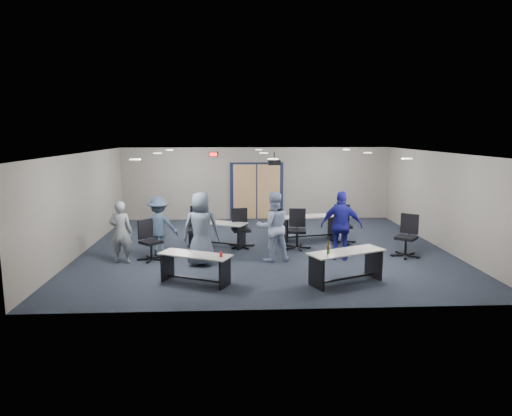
{
  "coord_description": "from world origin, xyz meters",
  "views": [
    {
      "loc": [
        -0.87,
        -12.51,
        3.25
      ],
      "look_at": [
        -0.26,
        -0.3,
        1.22
      ],
      "focal_mm": 32.0,
      "sensor_mm": 36.0,
      "label": 1
    }
  ],
  "objects_px": {
    "person_navy": "(342,226)",
    "chair_back_b": "(241,228)",
    "table_front_right": "(346,261)",
    "chair_back_a": "(198,229)",
    "table_back_right": "(309,223)",
    "chair_loose_right": "(406,236)",
    "person_lightblue": "(273,227)",
    "table_back_left": "(217,230)",
    "person_back": "(159,226)",
    "person_gray": "(121,232)",
    "person_plaid": "(201,229)",
    "chair_back_c": "(297,229)",
    "chair_back_d": "(343,224)",
    "chair_loose_left": "(151,240)",
    "table_front_left": "(196,263)"
  },
  "relations": [
    {
      "from": "chair_loose_right",
      "to": "person_lightblue",
      "type": "bearing_deg",
      "value": -138.48
    },
    {
      "from": "table_back_left",
      "to": "table_front_right",
      "type": "bearing_deg",
      "value": -25.69
    },
    {
      "from": "chair_back_b",
      "to": "table_front_left",
      "type": "bearing_deg",
      "value": -119.34
    },
    {
      "from": "table_front_right",
      "to": "chair_back_b",
      "type": "relative_size",
      "value": 1.67
    },
    {
      "from": "table_back_right",
      "to": "chair_loose_right",
      "type": "xyz_separation_m",
      "value": [
        2.22,
        -2.14,
        0.06
      ]
    },
    {
      "from": "chair_back_a",
      "to": "person_navy",
      "type": "distance_m",
      "value": 3.95
    },
    {
      "from": "table_front_right",
      "to": "table_back_right",
      "type": "distance_m",
      "value": 4.15
    },
    {
      "from": "chair_loose_right",
      "to": "person_gray",
      "type": "distance_m",
      "value": 7.35
    },
    {
      "from": "chair_loose_left",
      "to": "person_lightblue",
      "type": "distance_m",
      "value": 3.15
    },
    {
      "from": "chair_back_d",
      "to": "person_lightblue",
      "type": "distance_m",
      "value": 2.87
    },
    {
      "from": "chair_back_c",
      "to": "person_lightblue",
      "type": "bearing_deg",
      "value": -115.11
    },
    {
      "from": "chair_back_a",
      "to": "person_back",
      "type": "xyz_separation_m",
      "value": [
        -1.0,
        -0.46,
        0.19
      ]
    },
    {
      "from": "chair_loose_right",
      "to": "chair_back_a",
      "type": "bearing_deg",
      "value": -151.98
    },
    {
      "from": "chair_back_a",
      "to": "chair_back_b",
      "type": "xyz_separation_m",
      "value": [
        1.21,
        0.25,
        -0.05
      ]
    },
    {
      "from": "chair_back_a",
      "to": "person_gray",
      "type": "bearing_deg",
      "value": -140.29
    },
    {
      "from": "person_plaid",
      "to": "chair_back_d",
      "type": "bearing_deg",
      "value": -148.49
    },
    {
      "from": "chair_back_a",
      "to": "person_plaid",
      "type": "relative_size",
      "value": 0.66
    },
    {
      "from": "chair_back_a",
      "to": "chair_back_c",
      "type": "height_order",
      "value": "chair_back_a"
    },
    {
      "from": "chair_loose_left",
      "to": "chair_back_c",
      "type": "bearing_deg",
      "value": -32.2
    },
    {
      "from": "chair_loose_left",
      "to": "chair_back_a",
      "type": "bearing_deg",
      "value": -4.83
    },
    {
      "from": "chair_back_b",
      "to": "person_gray",
      "type": "distance_m",
      "value": 3.36
    },
    {
      "from": "chair_back_a",
      "to": "table_back_left",
      "type": "bearing_deg",
      "value": 45.9
    },
    {
      "from": "table_front_left",
      "to": "table_back_left",
      "type": "distance_m",
      "value": 3.3
    },
    {
      "from": "table_back_left",
      "to": "person_back",
      "type": "distance_m",
      "value": 1.78
    },
    {
      "from": "chair_back_b",
      "to": "person_back",
      "type": "height_order",
      "value": "person_back"
    },
    {
      "from": "table_front_right",
      "to": "chair_back_a",
      "type": "distance_m",
      "value": 4.56
    },
    {
      "from": "table_back_right",
      "to": "chair_back_b",
      "type": "bearing_deg",
      "value": -170.66
    },
    {
      "from": "chair_back_c",
      "to": "chair_back_d",
      "type": "height_order",
      "value": "chair_back_d"
    },
    {
      "from": "chair_loose_right",
      "to": "table_back_left",
      "type": "bearing_deg",
      "value": -157.58
    },
    {
      "from": "table_back_right",
      "to": "chair_loose_left",
      "type": "height_order",
      "value": "chair_loose_left"
    },
    {
      "from": "table_front_left",
      "to": "chair_back_b",
      "type": "distance_m",
      "value": 3.28
    },
    {
      "from": "table_back_left",
      "to": "table_back_right",
      "type": "height_order",
      "value": "table_back_right"
    },
    {
      "from": "table_back_left",
      "to": "person_navy",
      "type": "xyz_separation_m",
      "value": [
        3.24,
        -1.6,
        0.41
      ]
    },
    {
      "from": "table_front_left",
      "to": "table_back_right",
      "type": "distance_m",
      "value": 5.08
    },
    {
      "from": "table_front_left",
      "to": "chair_back_c",
      "type": "relative_size",
      "value": 1.5
    },
    {
      "from": "table_front_right",
      "to": "person_plaid",
      "type": "xyz_separation_m",
      "value": [
        -3.23,
        1.52,
        0.43
      ]
    },
    {
      "from": "chair_loose_left",
      "to": "chair_back_d",
      "type": "bearing_deg",
      "value": -29.88
    },
    {
      "from": "chair_back_c",
      "to": "chair_loose_right",
      "type": "distance_m",
      "value": 2.92
    },
    {
      "from": "chair_loose_right",
      "to": "chair_back_b",
      "type": "bearing_deg",
      "value": -157.83
    },
    {
      "from": "table_back_left",
      "to": "table_front_left",
      "type": "bearing_deg",
      "value": -72.16
    },
    {
      "from": "chair_loose_left",
      "to": "person_lightblue",
      "type": "bearing_deg",
      "value": -50.15
    },
    {
      "from": "chair_loose_left",
      "to": "person_navy",
      "type": "bearing_deg",
      "value": -48.52
    },
    {
      "from": "chair_loose_right",
      "to": "person_navy",
      "type": "bearing_deg",
      "value": -135.97
    },
    {
      "from": "table_front_right",
      "to": "chair_back_a",
      "type": "xyz_separation_m",
      "value": [
        -3.43,
        3.0,
        0.11
      ]
    },
    {
      "from": "table_back_right",
      "to": "chair_back_a",
      "type": "bearing_deg",
      "value": -174.73
    },
    {
      "from": "person_navy",
      "to": "chair_back_b",
      "type": "bearing_deg",
      "value": -13.22
    },
    {
      "from": "person_plaid",
      "to": "person_back",
      "type": "relative_size",
      "value": 1.16
    },
    {
      "from": "person_gray",
      "to": "person_back",
      "type": "xyz_separation_m",
      "value": [
        0.82,
        0.73,
        -0.0
      ]
    },
    {
      "from": "person_plaid",
      "to": "chair_loose_right",
      "type": "bearing_deg",
      "value": -170.51
    },
    {
      "from": "person_gray",
      "to": "person_back",
      "type": "distance_m",
      "value": 1.09
    }
  ]
}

